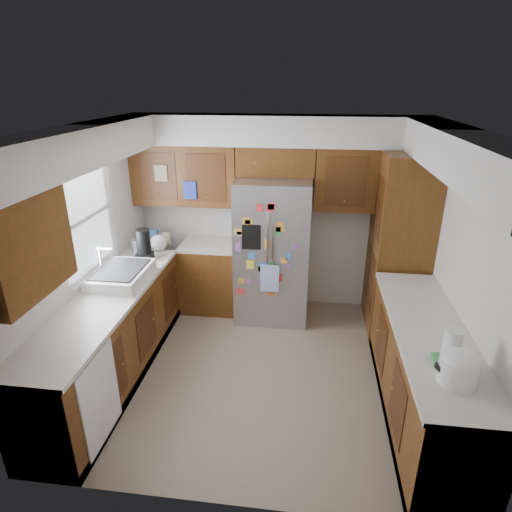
# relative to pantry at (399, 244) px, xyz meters

# --- Properties ---
(floor) EXTENTS (3.60, 3.60, 0.00)m
(floor) POSITION_rel_pantry_xyz_m (-1.50, -1.15, -1.07)
(floor) COLOR gray
(floor) RESTS_ON ground
(room_shell) EXTENTS (3.64, 3.24, 2.52)m
(room_shell) POSITION_rel_pantry_xyz_m (-1.61, -0.79, 0.75)
(room_shell) COLOR silver
(room_shell) RESTS_ON ground
(left_counter_run) EXTENTS (1.36, 3.20, 0.92)m
(left_counter_run) POSITION_rel_pantry_xyz_m (-2.86, -1.12, -0.65)
(left_counter_run) COLOR #482D0D
(left_counter_run) RESTS_ON ground
(right_counter_run) EXTENTS (0.63, 2.25, 0.92)m
(right_counter_run) POSITION_rel_pantry_xyz_m (0.00, -1.62, -0.65)
(right_counter_run) COLOR #482D0D
(right_counter_run) RESTS_ON ground
(pantry) EXTENTS (0.60, 0.90, 2.15)m
(pantry) POSITION_rel_pantry_xyz_m (0.00, 0.00, 0.00)
(pantry) COLOR #482D0D
(pantry) RESTS_ON ground
(fridge) EXTENTS (0.90, 0.79, 1.80)m
(fridge) POSITION_rel_pantry_xyz_m (-1.50, 0.05, -0.17)
(fridge) COLOR gray
(fridge) RESTS_ON ground
(bridge_cabinet) EXTENTS (0.96, 0.34, 0.35)m
(bridge_cabinet) POSITION_rel_pantry_xyz_m (-1.50, 0.28, 0.90)
(bridge_cabinet) COLOR #482D0D
(bridge_cabinet) RESTS_ON fridge
(fridge_top_items) EXTENTS (0.64, 0.32, 0.30)m
(fridge_top_items) POSITION_rel_pantry_xyz_m (-1.57, 0.28, 1.21)
(fridge_top_items) COLOR #1C28A0
(fridge_top_items) RESTS_ON bridge_cabinet
(sink_assembly) EXTENTS (0.52, 0.70, 0.37)m
(sink_assembly) POSITION_rel_pantry_xyz_m (-3.00, -1.05, -0.09)
(sink_assembly) COLOR white
(sink_assembly) RESTS_ON left_counter_run
(left_counter_clutter) EXTENTS (0.37, 0.87, 0.38)m
(left_counter_clutter) POSITION_rel_pantry_xyz_m (-2.96, -0.31, -0.02)
(left_counter_clutter) COLOR black
(left_counter_clutter) RESTS_ON left_counter_run
(rice_cooker) EXTENTS (0.28, 0.27, 0.24)m
(rice_cooker) POSITION_rel_pantry_xyz_m (-0.00, -2.31, -0.03)
(rice_cooker) COLOR white
(rice_cooker) RESTS_ON right_counter_run
(paper_towel) EXTENTS (0.13, 0.13, 0.29)m
(paper_towel) POSITION_rel_pantry_xyz_m (-0.00, -2.12, -0.01)
(paper_towel) COLOR white
(paper_towel) RESTS_ON right_counter_run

